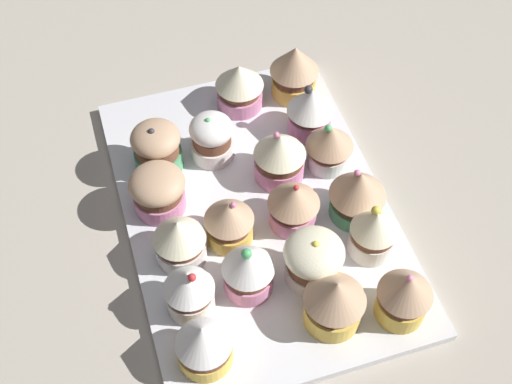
{
  "coord_description": "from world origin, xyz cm",
  "views": [
    {
      "loc": [
        -45.16,
        14.06,
        67.75
      ],
      "look_at": [
        0.0,
        0.0,
        4.2
      ],
      "focal_mm": 47.78,
      "sensor_mm": 36.0,
      "label": 1
    }
  ],
  "objects_px": {
    "cupcake_2": "(358,193)",
    "cupcake_6": "(334,301)",
    "cupcake_10": "(239,85)",
    "cupcake_3": "(330,145)",
    "cupcake_8": "(294,204)",
    "cupcake_14": "(204,344)",
    "cupcake_16": "(179,239)",
    "cupcake_9": "(280,156)",
    "cupcake_7": "(313,259)",
    "cupcake_12": "(229,221)",
    "cupcake_17": "(158,190)",
    "cupcake_5": "(294,70)",
    "cupcake_11": "(248,268)",
    "cupcake_13": "(212,137)",
    "baking_tray": "(256,210)",
    "cupcake_0": "(405,295)",
    "cupcake_15": "(189,290)",
    "cupcake_18": "(157,148)",
    "cupcake_1": "(374,231)"
  },
  "relations": [
    {
      "from": "cupcake_2",
      "to": "cupcake_6",
      "type": "distance_m",
      "value": 0.14
    },
    {
      "from": "cupcake_10",
      "to": "cupcake_3",
      "type": "bearing_deg",
      "value": -149.73
    },
    {
      "from": "cupcake_8",
      "to": "cupcake_14",
      "type": "distance_m",
      "value": 0.2
    },
    {
      "from": "cupcake_16",
      "to": "cupcake_9",
      "type": "bearing_deg",
      "value": -61.38
    },
    {
      "from": "cupcake_7",
      "to": "cupcake_12",
      "type": "relative_size",
      "value": 1.01
    },
    {
      "from": "cupcake_17",
      "to": "cupcake_10",
      "type": "bearing_deg",
      "value": -46.09
    },
    {
      "from": "cupcake_5",
      "to": "cupcake_11",
      "type": "height_order",
      "value": "cupcake_5"
    },
    {
      "from": "cupcake_5",
      "to": "cupcake_7",
      "type": "xyz_separation_m",
      "value": [
        -0.28,
        0.07,
        -0.01
      ]
    },
    {
      "from": "cupcake_8",
      "to": "cupcake_16",
      "type": "distance_m",
      "value": 0.14
    },
    {
      "from": "cupcake_7",
      "to": "cupcake_13",
      "type": "xyz_separation_m",
      "value": [
        0.2,
        0.06,
        -0.0
      ]
    },
    {
      "from": "baking_tray",
      "to": "cupcake_10",
      "type": "bearing_deg",
      "value": -10.04
    },
    {
      "from": "cupcake_0",
      "to": "cupcake_12",
      "type": "distance_m",
      "value": 0.21
    },
    {
      "from": "cupcake_0",
      "to": "cupcake_9",
      "type": "bearing_deg",
      "value": 16.29
    },
    {
      "from": "cupcake_2",
      "to": "cupcake_11",
      "type": "height_order",
      "value": "cupcake_11"
    },
    {
      "from": "cupcake_3",
      "to": "cupcake_16",
      "type": "xyz_separation_m",
      "value": [
        -0.08,
        0.21,
        -0.0
      ]
    },
    {
      "from": "cupcake_6",
      "to": "cupcake_5",
      "type": "bearing_deg",
      "value": -12.24
    },
    {
      "from": "cupcake_14",
      "to": "cupcake_15",
      "type": "height_order",
      "value": "cupcake_15"
    },
    {
      "from": "cupcake_0",
      "to": "cupcake_6",
      "type": "relative_size",
      "value": 1.05
    },
    {
      "from": "cupcake_6",
      "to": "cupcake_14",
      "type": "bearing_deg",
      "value": 91.28
    },
    {
      "from": "cupcake_16",
      "to": "cupcake_10",
      "type": "bearing_deg",
      "value": -32.16
    },
    {
      "from": "cupcake_2",
      "to": "cupcake_14",
      "type": "distance_m",
      "value": 0.25
    },
    {
      "from": "cupcake_6",
      "to": "cupcake_7",
      "type": "bearing_deg",
      "value": 2.81
    },
    {
      "from": "cupcake_6",
      "to": "cupcake_11",
      "type": "xyz_separation_m",
      "value": [
        0.06,
        0.07,
        -0.0
      ]
    },
    {
      "from": "baking_tray",
      "to": "cupcake_8",
      "type": "bearing_deg",
      "value": -132.15
    },
    {
      "from": "cupcake_15",
      "to": "cupcake_18",
      "type": "relative_size",
      "value": 1.01
    },
    {
      "from": "cupcake_8",
      "to": "cupcake_9",
      "type": "height_order",
      "value": "cupcake_9"
    },
    {
      "from": "cupcake_13",
      "to": "cupcake_16",
      "type": "height_order",
      "value": "cupcake_13"
    },
    {
      "from": "cupcake_16",
      "to": "baking_tray",
      "type": "bearing_deg",
      "value": -68.96
    },
    {
      "from": "baking_tray",
      "to": "cupcake_12",
      "type": "height_order",
      "value": "cupcake_12"
    },
    {
      "from": "cupcake_2",
      "to": "cupcake_18",
      "type": "distance_m",
      "value": 0.25
    },
    {
      "from": "cupcake_6",
      "to": "cupcake_18",
      "type": "relative_size",
      "value": 1.05
    },
    {
      "from": "baking_tray",
      "to": "cupcake_10",
      "type": "distance_m",
      "value": 0.18
    },
    {
      "from": "cupcake_0",
      "to": "cupcake_16",
      "type": "height_order",
      "value": "cupcake_0"
    },
    {
      "from": "baking_tray",
      "to": "cupcake_0",
      "type": "height_order",
      "value": "cupcake_0"
    },
    {
      "from": "cupcake_3",
      "to": "cupcake_11",
      "type": "relative_size",
      "value": 0.9
    },
    {
      "from": "cupcake_11",
      "to": "cupcake_13",
      "type": "height_order",
      "value": "cupcake_11"
    },
    {
      "from": "cupcake_12",
      "to": "cupcake_7",
      "type": "bearing_deg",
      "value": -136.08
    },
    {
      "from": "cupcake_9",
      "to": "cupcake_14",
      "type": "height_order",
      "value": "cupcake_9"
    },
    {
      "from": "cupcake_5",
      "to": "cupcake_17",
      "type": "xyz_separation_m",
      "value": [
        -0.13,
        0.21,
        -0.01
      ]
    },
    {
      "from": "cupcake_15",
      "to": "cupcake_17",
      "type": "bearing_deg",
      "value": 1.2
    },
    {
      "from": "cupcake_1",
      "to": "cupcake_6",
      "type": "relative_size",
      "value": 0.98
    },
    {
      "from": "cupcake_12",
      "to": "cupcake_15",
      "type": "relative_size",
      "value": 0.96
    },
    {
      "from": "cupcake_7",
      "to": "cupcake_12",
      "type": "distance_m",
      "value": 0.1
    },
    {
      "from": "baking_tray",
      "to": "cupcake_10",
      "type": "relative_size",
      "value": 6.47
    },
    {
      "from": "baking_tray",
      "to": "cupcake_8",
      "type": "distance_m",
      "value": 0.06
    },
    {
      "from": "cupcake_7",
      "to": "cupcake_14",
      "type": "relative_size",
      "value": 1.05
    },
    {
      "from": "cupcake_8",
      "to": "cupcake_1",
      "type": "bearing_deg",
      "value": -130.92
    },
    {
      "from": "cupcake_17",
      "to": "cupcake_1",
      "type": "bearing_deg",
      "value": -121.04
    },
    {
      "from": "cupcake_11",
      "to": "cupcake_17",
      "type": "xyz_separation_m",
      "value": [
        0.14,
        0.07,
        -0.01
      ]
    },
    {
      "from": "cupcake_5",
      "to": "cupcake_17",
      "type": "bearing_deg",
      "value": 121.92
    }
  ]
}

